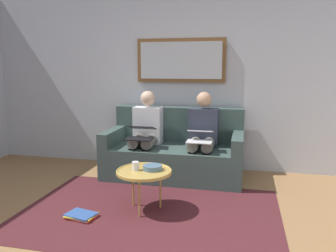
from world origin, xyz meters
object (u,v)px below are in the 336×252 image
laptop_white (200,136)px  person_right (146,131)px  cup (135,166)px  person_left (203,133)px  bowl (153,168)px  coffee_table (144,172)px  magazine_stack (81,215)px  couch (175,152)px  framed_mirror (181,60)px  laptop_black (141,132)px

laptop_white → person_right: (0.77, -0.25, -0.02)m
person_right → cup: bearing=101.1°
cup → person_left: 1.28m
bowl → laptop_white: bearing=-113.6°
coffee_table → magazine_stack: (0.55, 0.31, -0.39)m
couch → coffee_table: (0.07, 1.22, 0.10)m
coffee_table → person_right: size_ratio=0.50×
framed_mirror → person_right: (0.38, 0.46, -0.94)m
bowl → magazine_stack: bowl is taller
person_left → person_right: same height
framed_mirror → coffee_table: (0.07, 1.61, -1.14)m
framed_mirror → bowl: size_ratio=6.49×
framed_mirror → magazine_stack: size_ratio=3.90×
laptop_white → laptop_black: 0.77m
cup → magazine_stack: cup is taller
coffee_table → person_right: (0.32, -1.15, 0.20)m
person_left → person_right: 0.77m
couch → person_left: (-0.38, 0.07, 0.30)m
cup → framed_mirror: bearing=-95.5°
couch → person_right: (0.38, 0.07, 0.30)m
person_left → laptop_white: (-0.00, 0.25, 0.02)m
person_left → magazine_stack: 1.87m
person_right → magazine_stack: 1.59m
person_left → laptop_black: 0.80m
couch → magazine_stack: bearing=67.9°
person_left → laptop_white: size_ratio=3.47×
framed_mirror → bowl: (-0.01, 1.56, -1.10)m
bowl → couch: bearing=-89.5°
person_left → laptop_black: (0.77, 0.24, 0.02)m
framed_mirror → bowl: bearing=90.4°
cup → couch: bearing=-97.3°
couch → coffee_table: size_ratio=3.20×
coffee_table → laptop_black: laptop_black is taller
coffee_table → person_left: size_ratio=0.50×
laptop_white → coffee_table: bearing=63.4°
person_left → person_right: size_ratio=1.00×
bowl → magazine_stack: bearing=29.6°
framed_mirror → coffee_table: bearing=87.6°
person_left → laptop_white: 0.25m
coffee_table → person_right: person_right is taller
laptop_white → person_right: size_ratio=0.29×
couch → cup: size_ratio=20.17×
framed_mirror → cup: (0.16, 1.61, -1.08)m
coffee_table → laptop_white: size_ratio=1.73×
couch → laptop_white: 0.59m
laptop_black → coffee_table: bearing=109.2°
bowl → person_left: size_ratio=0.17×
framed_mirror → cup: 1.95m
coffee_table → person_right: 1.21m
person_right → laptop_black: (0.00, 0.24, 0.02)m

